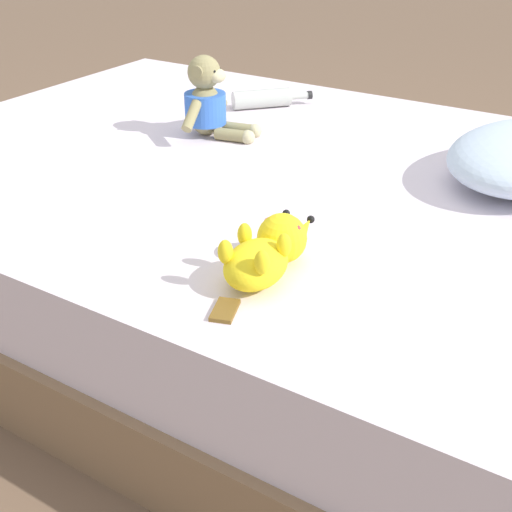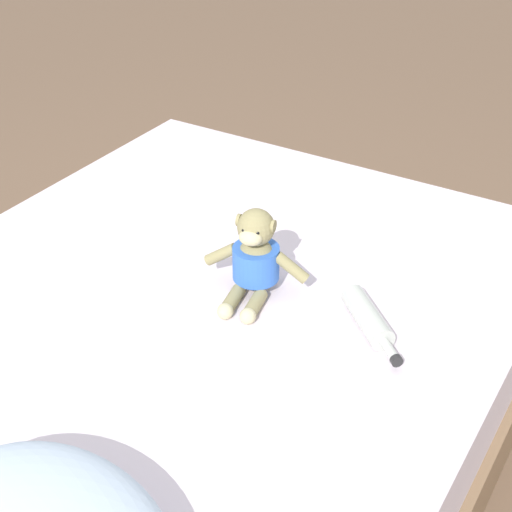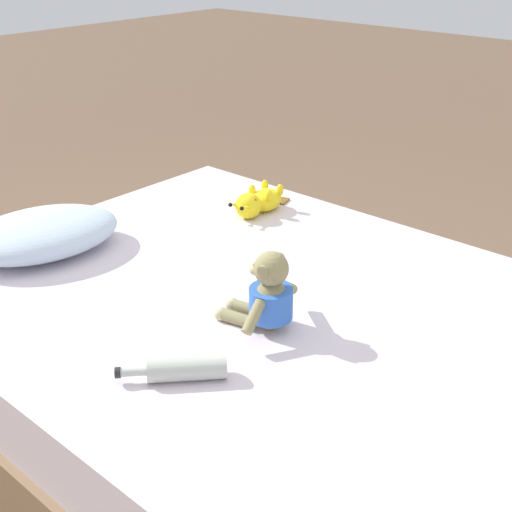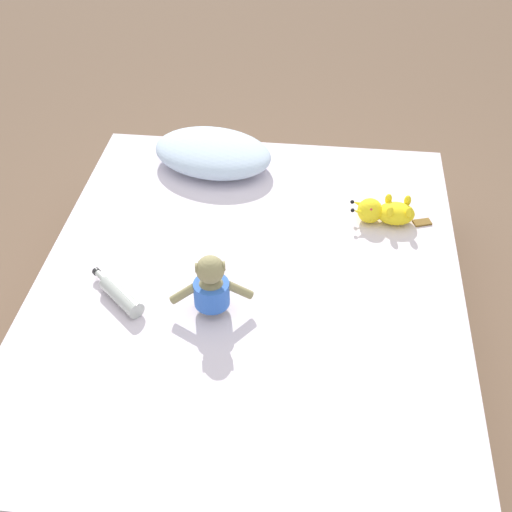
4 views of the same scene
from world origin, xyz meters
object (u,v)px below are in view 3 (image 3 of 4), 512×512
object	(u,v)px
glass_bottle	(184,369)
pillow	(42,234)
plush_monkey	(267,297)
bed	(252,354)
plush_yellow_creature	(258,202)

from	to	relation	value
glass_bottle	pillow	bearing A→B (deg)	78.61
plush_monkey	bed	bearing A→B (deg)	54.80
plush_yellow_creature	plush_monkey	bearing A→B (deg)	-136.90
bed	plush_monkey	distance (m)	0.36
pillow	plush_yellow_creature	world-z (taller)	pillow
bed	glass_bottle	distance (m)	0.52
plush_monkey	pillow	bearing A→B (deg)	98.98
glass_bottle	bed	bearing A→B (deg)	20.03
pillow	plush_yellow_creature	size ratio (longest dim) A/B	1.82
bed	pillow	size ratio (longest dim) A/B	3.29
bed	pillow	world-z (taller)	pillow
plush_monkey	glass_bottle	size ratio (longest dim) A/B	1.24
bed	glass_bottle	xyz separation A→B (m)	(-0.43, -0.16, 0.25)
pillow	plush_monkey	bearing A→B (deg)	-81.02
pillow	glass_bottle	xyz separation A→B (m)	(-0.18, -0.90, -0.04)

